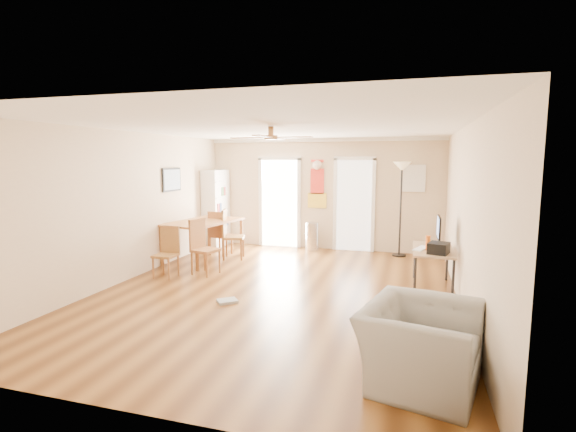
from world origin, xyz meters
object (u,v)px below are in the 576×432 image
(printer, at_px, (439,248))
(wastebasket_b, at_px, (406,306))
(torchiere_lamp, at_px, (401,209))
(armchair, at_px, (420,345))
(trash_can, at_px, (312,236))
(dining_chair_far, at_px, (221,233))
(dining_chair_right_b, at_px, (205,247))
(computer_desk, at_px, (432,269))
(dining_chair_near, at_px, (165,253))
(dining_table, at_px, (204,241))
(wastebasket_a, at_px, (401,307))
(dining_chair_right_a, at_px, (234,234))
(bookshelf, at_px, (216,208))

(printer, bearing_deg, wastebasket_b, -97.54)
(torchiere_lamp, relative_size, armchair, 1.80)
(trash_can, bearing_deg, armchair, -67.13)
(dining_chair_far, bearing_deg, dining_chair_right_b, 116.83)
(computer_desk, bearing_deg, armchair, -94.31)
(dining_chair_near, relative_size, torchiere_lamp, 0.44)
(dining_table, distance_m, wastebasket_a, 4.66)
(dining_table, xyz_separation_m, torchiere_lamp, (3.95, 1.55, 0.61))
(computer_desk, bearing_deg, dining_table, 170.36)
(dining_chair_near, height_order, wastebasket_a, dining_chair_near)
(torchiere_lamp, xyz_separation_m, armchair, (0.35, -5.47, -0.66))
(computer_desk, bearing_deg, wastebasket_a, -107.33)
(dining_table, height_order, dining_chair_right_a, dining_chair_right_a)
(computer_desk, height_order, armchair, armchair)
(dining_chair_near, xyz_separation_m, computer_desk, (4.56, 0.63, -0.12))
(dining_chair_right_b, relative_size, computer_desk, 0.81)
(bookshelf, height_order, wastebasket_b, bookshelf)
(wastebasket_b, bearing_deg, bookshelf, 141.71)
(bookshelf, distance_m, dining_table, 1.57)
(dining_table, distance_m, armchair, 5.82)
(dining_table, relative_size, dining_chair_right_b, 1.65)
(wastebasket_b, bearing_deg, torchiere_lamp, 93.15)
(dining_chair_right_b, xyz_separation_m, dining_chair_near, (-0.58, -0.42, -0.05))
(wastebasket_b, distance_m, armchair, 1.79)
(dining_chair_right_b, relative_size, trash_can, 1.54)
(dining_chair_far, height_order, trash_can, dining_chair_far)
(dining_chair_near, distance_m, trash_can, 3.61)
(dining_chair_near, distance_m, wastebasket_a, 4.21)
(wastebasket_a, distance_m, wastebasket_b, 0.09)
(bookshelf, xyz_separation_m, dining_chair_right_a, (0.94, -1.13, -0.41))
(torchiere_lamp, bearing_deg, bookshelf, -178.45)
(wastebasket_a, relative_size, wastebasket_b, 0.99)
(dining_table, xyz_separation_m, trash_can, (1.97, 1.60, -0.09))
(dining_table, bearing_deg, wastebasket_b, -27.44)
(dining_chair_right_b, bearing_deg, dining_chair_far, 28.98)
(computer_desk, bearing_deg, dining_chair_right_a, 164.85)
(dining_chair_near, xyz_separation_m, wastebasket_b, (4.18, -0.75, -0.31))
(bookshelf, height_order, printer, bookshelf)
(dining_chair_near, xyz_separation_m, trash_can, (2.00, 3.00, -0.13))
(computer_desk, distance_m, wastebasket_b, 1.45)
(wastebasket_b, bearing_deg, computer_desk, 74.58)
(bookshelf, relative_size, computer_desk, 1.49)
(armchair, bearing_deg, wastebasket_a, 20.73)
(computer_desk, height_order, printer, printer)
(dining_chair_far, distance_m, wastebasket_b, 4.89)
(printer, bearing_deg, trash_can, 149.77)
(dining_chair_near, distance_m, armchair, 5.01)
(dining_chair_near, distance_m, printer, 4.65)
(bookshelf, xyz_separation_m, trash_can, (2.36, 0.16, -0.60))
(wastebasket_a, height_order, wastebasket_b, wastebasket_b)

